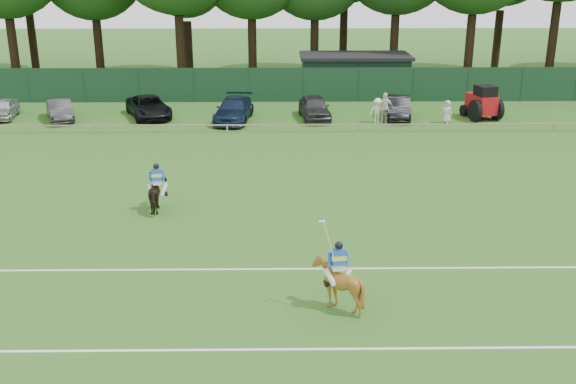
{
  "coord_description": "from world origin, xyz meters",
  "views": [
    {
      "loc": [
        0.17,
        -21.9,
        10.16
      ],
      "look_at": [
        0.5,
        3.0,
        1.4
      ],
      "focal_mm": 42.0,
      "sensor_mm": 36.0,
      "label": 1
    }
  ],
  "objects_px": {
    "horse_chestnut": "(338,284)",
    "tractor": "(483,103)",
    "utility_shed": "(355,74)",
    "sedan_grey": "(60,110)",
    "spectator_right": "(447,112)",
    "sedan_silver": "(4,109)",
    "estate_black": "(398,107)",
    "spectator_left": "(377,111)",
    "spectator_mid": "(384,108)",
    "horse_dark": "(158,194)",
    "sedan_navy": "(234,110)",
    "hatch_grey": "(314,108)",
    "suv_black": "(149,107)"
  },
  "relations": [
    {
      "from": "suv_black",
      "to": "sedan_grey",
      "type": "bearing_deg",
      "value": 164.73
    },
    {
      "from": "horse_dark",
      "to": "tractor",
      "type": "height_order",
      "value": "tractor"
    },
    {
      "from": "hatch_grey",
      "to": "tractor",
      "type": "height_order",
      "value": "tractor"
    },
    {
      "from": "estate_black",
      "to": "spectator_mid",
      "type": "bearing_deg",
      "value": -122.0
    },
    {
      "from": "sedan_silver",
      "to": "hatch_grey",
      "type": "height_order",
      "value": "hatch_grey"
    },
    {
      "from": "horse_dark",
      "to": "sedan_silver",
      "type": "xyz_separation_m",
      "value": [
        -13.08,
        17.27,
        -0.09
      ]
    },
    {
      "from": "spectator_left",
      "to": "estate_black",
      "type": "bearing_deg",
      "value": 34.34
    },
    {
      "from": "horse_dark",
      "to": "spectator_right",
      "type": "relative_size",
      "value": 1.18
    },
    {
      "from": "spectator_mid",
      "to": "sedan_silver",
      "type": "bearing_deg",
      "value": -176.13
    },
    {
      "from": "spectator_right",
      "to": "spectator_mid",
      "type": "bearing_deg",
      "value": -143.11
    },
    {
      "from": "sedan_navy",
      "to": "spectator_mid",
      "type": "relative_size",
      "value": 2.59
    },
    {
      "from": "hatch_grey",
      "to": "sedan_navy",
      "type": "bearing_deg",
      "value": -179.52
    },
    {
      "from": "horse_chestnut",
      "to": "tractor",
      "type": "height_order",
      "value": "tractor"
    },
    {
      "from": "horse_chestnut",
      "to": "sedan_navy",
      "type": "xyz_separation_m",
      "value": [
        -4.68,
        24.7,
        -0.08
      ]
    },
    {
      "from": "horse_chestnut",
      "to": "hatch_grey",
      "type": "height_order",
      "value": "horse_chestnut"
    },
    {
      "from": "spectator_right",
      "to": "tractor",
      "type": "xyz_separation_m",
      "value": [
        2.58,
        1.12,
        0.32
      ]
    },
    {
      "from": "spectator_left",
      "to": "spectator_mid",
      "type": "height_order",
      "value": "spectator_mid"
    },
    {
      "from": "spectator_mid",
      "to": "horse_chestnut",
      "type": "bearing_deg",
      "value": -93.91
    },
    {
      "from": "estate_black",
      "to": "spectator_right",
      "type": "xyz_separation_m",
      "value": [
        2.9,
        -1.4,
        0.02
      ]
    },
    {
      "from": "tractor",
      "to": "spectator_mid",
      "type": "bearing_deg",
      "value": 175.46
    },
    {
      "from": "horse_chestnut",
      "to": "suv_black",
      "type": "height_order",
      "value": "horse_chestnut"
    },
    {
      "from": "horse_dark",
      "to": "utility_shed",
      "type": "height_order",
      "value": "utility_shed"
    },
    {
      "from": "utility_shed",
      "to": "tractor",
      "type": "bearing_deg",
      "value": -49.11
    },
    {
      "from": "hatch_grey",
      "to": "utility_shed",
      "type": "relative_size",
      "value": 0.53
    },
    {
      "from": "horse_chestnut",
      "to": "utility_shed",
      "type": "distance_m",
      "value": 33.99
    },
    {
      "from": "sedan_silver",
      "to": "estate_black",
      "type": "xyz_separation_m",
      "value": [
        26.02,
        -0.35,
        0.07
      ]
    },
    {
      "from": "sedan_navy",
      "to": "sedan_silver",
      "type": "bearing_deg",
      "value": -177.35
    },
    {
      "from": "horse_dark",
      "to": "estate_black",
      "type": "distance_m",
      "value": 21.3
    },
    {
      "from": "horse_chestnut",
      "to": "estate_black",
      "type": "bearing_deg",
      "value": -112.42
    },
    {
      "from": "sedan_navy",
      "to": "spectator_right",
      "type": "xyz_separation_m",
      "value": [
        13.67,
        -0.72,
        -0.0
      ]
    },
    {
      "from": "hatch_grey",
      "to": "spectator_right",
      "type": "bearing_deg",
      "value": -14.23
    },
    {
      "from": "horse_chestnut",
      "to": "horse_dark",
      "type": "bearing_deg",
      "value": -59.91
    },
    {
      "from": "horse_dark",
      "to": "sedan_grey",
      "type": "xyz_separation_m",
      "value": [
        -9.2,
        16.68,
        -0.05
      ]
    },
    {
      "from": "suv_black",
      "to": "spectator_right",
      "type": "relative_size",
      "value": 3.4
    },
    {
      "from": "sedan_navy",
      "to": "hatch_grey",
      "type": "height_order",
      "value": "hatch_grey"
    },
    {
      "from": "suv_black",
      "to": "spectator_right",
      "type": "bearing_deg",
      "value": -27.75
    },
    {
      "from": "estate_black",
      "to": "sedan_silver",
      "type": "bearing_deg",
      "value": -173.67
    },
    {
      "from": "sedan_grey",
      "to": "spectator_right",
      "type": "distance_m",
      "value": 25.05
    },
    {
      "from": "horse_dark",
      "to": "sedan_navy",
      "type": "height_order",
      "value": "sedan_navy"
    },
    {
      "from": "suv_black",
      "to": "estate_black",
      "type": "distance_m",
      "value": 16.48
    },
    {
      "from": "horse_chestnut",
      "to": "hatch_grey",
      "type": "xyz_separation_m",
      "value": [
        0.57,
        25.25,
        -0.07
      ]
    },
    {
      "from": "suv_black",
      "to": "spectator_mid",
      "type": "height_order",
      "value": "spectator_mid"
    },
    {
      "from": "hatch_grey",
      "to": "estate_black",
      "type": "distance_m",
      "value": 5.52
    },
    {
      "from": "sedan_navy",
      "to": "spectator_mid",
      "type": "height_order",
      "value": "spectator_mid"
    },
    {
      "from": "suv_black",
      "to": "horse_dark",
      "type": "bearing_deg",
      "value": -100.78
    },
    {
      "from": "hatch_grey",
      "to": "utility_shed",
      "type": "xyz_separation_m",
      "value": [
        3.52,
        8.48,
        0.78
      ]
    },
    {
      "from": "horse_dark",
      "to": "sedan_navy",
      "type": "distance_m",
      "value": 16.39
    },
    {
      "from": "spectator_mid",
      "to": "sedan_grey",
      "type": "bearing_deg",
      "value": -175.25
    },
    {
      "from": "horse_chestnut",
      "to": "spectator_left",
      "type": "distance_m",
      "value": 24.49
    },
    {
      "from": "spectator_left",
      "to": "sedan_silver",
      "type": "bearing_deg",
      "value": 170.15
    }
  ]
}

